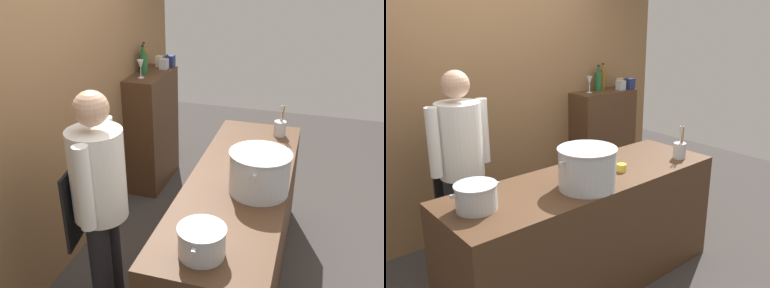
# 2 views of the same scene
# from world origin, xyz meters

# --- Properties ---
(ground_plane) EXTENTS (8.00, 8.00, 0.00)m
(ground_plane) POSITION_xyz_m (0.00, 0.00, 0.00)
(ground_plane) COLOR #383330
(brick_back_panel) EXTENTS (4.40, 0.10, 3.00)m
(brick_back_panel) POSITION_xyz_m (0.00, 1.40, 1.50)
(brick_back_panel) COLOR olive
(brick_back_panel) RESTS_ON ground_plane
(prep_counter) EXTENTS (2.21, 0.70, 0.90)m
(prep_counter) POSITION_xyz_m (0.00, 0.00, 0.45)
(prep_counter) COLOR #472D1C
(prep_counter) RESTS_ON ground_plane
(bar_cabinet) EXTENTS (0.76, 0.32, 1.24)m
(bar_cabinet) POSITION_xyz_m (1.32, 1.19, 0.62)
(bar_cabinet) COLOR #472D1C
(bar_cabinet) RESTS_ON ground_plane
(chef) EXTENTS (0.52, 0.38, 1.66)m
(chef) POSITION_xyz_m (-0.61, 0.77, 0.96)
(chef) COLOR black
(chef) RESTS_ON ground_plane
(stockpot_large) EXTENTS (0.47, 0.41, 0.29)m
(stockpot_large) POSITION_xyz_m (-0.13, -0.15, 1.04)
(stockpot_large) COLOR #B7BABF
(stockpot_large) RESTS_ON prep_counter
(stockpot_small) EXTENTS (0.32, 0.26, 0.17)m
(stockpot_small) POSITION_xyz_m (-0.87, 0.03, 0.98)
(stockpot_small) COLOR #B7BABF
(stockpot_small) RESTS_ON prep_counter
(utensil_crock) EXTENTS (0.10, 0.10, 0.28)m
(utensil_crock) POSITION_xyz_m (0.87, -0.18, 0.97)
(utensil_crock) COLOR #B7BABF
(utensil_crock) RESTS_ON prep_counter
(butter_jar) EXTENTS (0.08, 0.08, 0.06)m
(butter_jar) POSITION_xyz_m (0.28, -0.08, 0.93)
(butter_jar) COLOR yellow
(butter_jar) RESTS_ON prep_counter
(wine_bottle_green) EXTENTS (0.08, 0.08, 0.28)m
(wine_bottle_green) POSITION_xyz_m (1.30, 1.26, 1.34)
(wine_bottle_green) COLOR #1E592D
(wine_bottle_green) RESTS_ON bar_cabinet
(wine_bottle_amber) EXTENTS (0.07, 0.07, 0.29)m
(wine_bottle_amber) POSITION_xyz_m (1.39, 1.29, 1.35)
(wine_bottle_amber) COLOR #8C5919
(wine_bottle_amber) RESTS_ON bar_cabinet
(wine_glass_wide) EXTENTS (0.07, 0.07, 0.18)m
(wine_glass_wide) POSITION_xyz_m (1.13, 1.21, 1.36)
(wine_glass_wide) COLOR silver
(wine_glass_wide) RESTS_ON bar_cabinet
(spice_tin_cream) EXTENTS (0.08, 0.08, 0.11)m
(spice_tin_cream) POSITION_xyz_m (1.60, 1.20, 1.29)
(spice_tin_cream) COLOR beige
(spice_tin_cream) RESTS_ON bar_cabinet
(spice_tin_navy) EXTENTS (0.09, 0.09, 0.12)m
(spice_tin_navy) POSITION_xyz_m (1.64, 1.09, 1.30)
(spice_tin_navy) COLOR navy
(spice_tin_navy) RESTS_ON bar_cabinet
(spice_tin_silver) EXTENTS (0.08, 0.08, 0.11)m
(spice_tin_silver) POSITION_xyz_m (1.52, 1.12, 1.29)
(spice_tin_silver) COLOR #B2B2B7
(spice_tin_silver) RESTS_ON bar_cabinet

